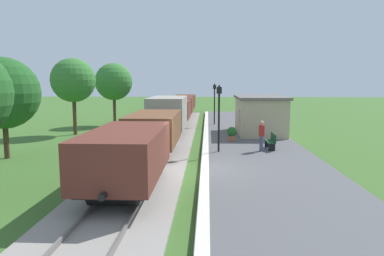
# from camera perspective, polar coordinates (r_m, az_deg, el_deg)

# --- Properties ---
(ground_plane) EXTENTS (160.00, 160.00, 0.00)m
(ground_plane) POSITION_cam_1_polar(r_m,az_deg,el_deg) (15.55, 0.63, -7.65)
(ground_plane) COLOR #3D6628
(platform_slab) EXTENTS (6.00, 60.00, 0.25)m
(platform_slab) POSITION_cam_1_polar(r_m,az_deg,el_deg) (15.74, 12.45, -7.17)
(platform_slab) COLOR #565659
(platform_slab) RESTS_ON ground
(platform_edge_stripe) EXTENTS (0.36, 60.00, 0.01)m
(platform_edge_stripe) POSITION_cam_1_polar(r_m,az_deg,el_deg) (15.48, 2.12, -6.76)
(platform_edge_stripe) COLOR silver
(platform_edge_stripe) RESTS_ON platform_slab
(track_ballast) EXTENTS (3.80, 60.00, 0.12)m
(track_ballast) POSITION_cam_1_polar(r_m,az_deg,el_deg) (15.79, -8.18, -7.26)
(track_ballast) COLOR gray
(track_ballast) RESTS_ON ground
(rail_near) EXTENTS (0.07, 60.00, 0.14)m
(rail_near) POSITION_cam_1_polar(r_m,az_deg,el_deg) (15.64, -5.58, -6.87)
(rail_near) COLOR slate
(rail_near) RESTS_ON track_ballast
(rail_far) EXTENTS (0.07, 60.00, 0.14)m
(rail_far) POSITION_cam_1_polar(r_m,az_deg,el_deg) (15.91, -10.75, -6.73)
(rail_far) COLOR slate
(rail_far) RESTS_ON track_ballast
(freight_train) EXTENTS (2.50, 39.20, 2.72)m
(freight_train) POSITION_cam_1_polar(r_m,az_deg,el_deg) (28.76, -3.24, 2.33)
(freight_train) COLOR brown
(freight_train) RESTS_ON rail_near
(station_hut) EXTENTS (3.50, 5.80, 2.78)m
(station_hut) POSITION_cam_1_polar(r_m,az_deg,el_deg) (26.43, 11.04, 2.17)
(station_hut) COLOR tan
(station_hut) RESTS_ON platform_slab
(bench_near_hut) EXTENTS (0.42, 1.50, 0.91)m
(bench_near_hut) POSITION_cam_1_polar(r_m,az_deg,el_deg) (20.46, 12.87, -2.07)
(bench_near_hut) COLOR #1E4C2D
(bench_near_hut) RESTS_ON platform_slab
(bench_down_platform) EXTENTS (0.42, 1.50, 0.91)m
(bench_down_platform) POSITION_cam_1_polar(r_m,az_deg,el_deg) (30.51, 9.46, 1.16)
(bench_down_platform) COLOR #1E4C2D
(bench_down_platform) RESTS_ON platform_slab
(person_waiting) EXTENTS (0.27, 0.40, 1.71)m
(person_waiting) POSITION_cam_1_polar(r_m,az_deg,el_deg) (19.64, 11.33, -1.06)
(person_waiting) COLOR #474C66
(person_waiting) RESTS_ON platform_slab
(potted_planter) EXTENTS (0.64, 0.64, 0.92)m
(potted_planter) POSITION_cam_1_polar(r_m,az_deg,el_deg) (22.84, 6.55, -0.93)
(potted_planter) COLOR #9E6642
(potted_planter) RESTS_ON platform_slab
(lamp_post_near) EXTENTS (0.28, 0.28, 3.70)m
(lamp_post_near) POSITION_cam_1_polar(r_m,az_deg,el_deg) (18.99, 4.45, 3.69)
(lamp_post_near) COLOR black
(lamp_post_near) RESTS_ON platform_slab
(lamp_post_far) EXTENTS (0.28, 0.28, 3.70)m
(lamp_post_far) POSITION_cam_1_polar(r_m,az_deg,el_deg) (31.41, 3.71, 5.23)
(lamp_post_far) COLOR black
(lamp_post_far) RESTS_ON platform_slab
(tree_trackside_mid) EXTENTS (3.78, 3.78, 5.39)m
(tree_trackside_mid) POSITION_cam_1_polar(r_m,az_deg,el_deg) (20.86, -28.62, 5.03)
(tree_trackside_mid) COLOR #4C3823
(tree_trackside_mid) RESTS_ON ground
(tree_trackside_far) EXTENTS (3.36, 3.36, 5.89)m
(tree_trackside_far) POSITION_cam_1_polar(r_m,az_deg,el_deg) (28.28, -18.92, 7.40)
(tree_trackside_far) COLOR #4C3823
(tree_trackside_far) RESTS_ON ground
(tree_field_left) EXTENTS (3.45, 3.45, 5.82)m
(tree_field_left) POSITION_cam_1_polar(r_m,az_deg,el_deg) (33.48, -12.72, 7.40)
(tree_field_left) COLOR #4C3823
(tree_field_left) RESTS_ON ground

